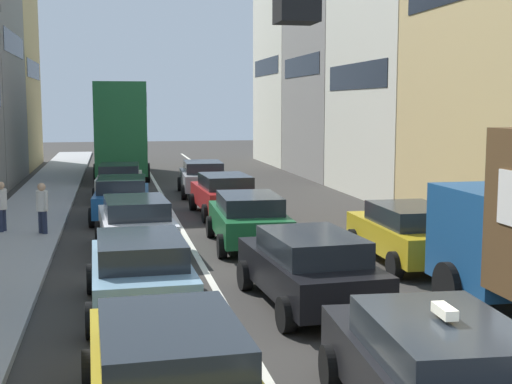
# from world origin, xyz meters

# --- Properties ---
(sidewalk_left) EXTENTS (2.60, 64.00, 0.14)m
(sidewalk_left) POSITION_xyz_m (-6.70, 20.00, 0.07)
(sidewalk_left) COLOR #9C9C9C
(sidewalk_left) RESTS_ON ground
(lane_stripe_left) EXTENTS (0.16, 60.00, 0.01)m
(lane_stripe_left) POSITION_xyz_m (-1.70, 20.00, 0.01)
(lane_stripe_left) COLOR silver
(lane_stripe_left) RESTS_ON ground
(lane_stripe_right) EXTENTS (0.16, 60.00, 0.01)m
(lane_stripe_right) POSITION_xyz_m (1.70, 20.00, 0.01)
(lane_stripe_right) COLOR silver
(lane_stripe_right) RESTS_ON ground
(building_row_right) EXTENTS (7.20, 43.90, 14.08)m
(building_row_right) POSITION_xyz_m (9.90, 21.95, 5.89)
(building_row_right) COLOR beige
(building_row_right) RESTS_ON ground
(traffic_light_pole) EXTENTS (3.58, 0.38, 5.50)m
(traffic_light_pole) POSITION_xyz_m (-4.45, -1.68, 3.82)
(traffic_light_pole) COLOR #2D2D33
(traffic_light_pole) RESTS_ON ground
(taxi_centre_lane_front) EXTENTS (2.30, 4.41, 1.66)m
(taxi_centre_lane_front) POSITION_xyz_m (-0.09, 0.90, 0.80)
(taxi_centre_lane_front) COLOR black
(taxi_centre_lane_front) RESTS_ON ground
(sedan_left_lane_front) EXTENTS (2.17, 4.36, 1.49)m
(sedan_left_lane_front) POSITION_xyz_m (-3.23, 1.49, 0.80)
(sedan_left_lane_front) COLOR #B29319
(sedan_left_lane_front) RESTS_ON ground
(sedan_centre_lane_second) EXTENTS (2.27, 4.40, 1.49)m
(sedan_centre_lane_second) POSITION_xyz_m (-0.08, 6.47, 0.80)
(sedan_centre_lane_second) COLOR black
(sedan_centre_lane_second) RESTS_ON ground
(wagon_left_lane_second) EXTENTS (2.15, 4.34, 1.49)m
(wagon_left_lane_second) POSITION_xyz_m (-3.35, 6.80, 0.80)
(wagon_left_lane_second) COLOR #759EB7
(wagon_left_lane_second) RESTS_ON ground
(hatchback_centre_lane_third) EXTENTS (2.19, 4.36, 1.49)m
(hatchback_centre_lane_third) POSITION_xyz_m (-0.11, 12.49, 0.80)
(hatchback_centre_lane_third) COLOR #19592D
(hatchback_centre_lane_third) RESTS_ON ground
(sedan_left_lane_third) EXTENTS (2.25, 4.39, 1.49)m
(sedan_left_lane_third) POSITION_xyz_m (-3.24, 12.31, 0.80)
(sedan_left_lane_third) COLOR silver
(sedan_left_lane_third) RESTS_ON ground
(coupe_centre_lane_fourth) EXTENTS (2.19, 4.36, 1.49)m
(coupe_centre_lane_fourth) POSITION_xyz_m (0.10, 18.06, 0.80)
(coupe_centre_lane_fourth) COLOR #A51E1E
(coupe_centre_lane_fourth) RESTS_ON ground
(sedan_left_lane_fourth) EXTENTS (2.23, 4.38, 1.49)m
(sedan_left_lane_fourth) POSITION_xyz_m (-3.51, 17.86, 0.80)
(sedan_left_lane_fourth) COLOR #194C8C
(sedan_left_lane_fourth) RESTS_ON ground
(sedan_centre_lane_fifth) EXTENTS (2.21, 4.37, 1.49)m
(sedan_centre_lane_fifth) POSITION_xyz_m (0.08, 23.97, 0.80)
(sedan_centre_lane_fifth) COLOR gray
(sedan_centre_lane_fifth) RESTS_ON ground
(sedan_left_lane_fifth) EXTENTS (2.24, 4.39, 1.49)m
(sedan_left_lane_fifth) POSITION_xyz_m (-3.52, 23.37, 0.80)
(sedan_left_lane_fifth) COLOR beige
(sedan_left_lane_fifth) RESTS_ON ground
(sedan_right_lane_behind_truck) EXTENTS (2.12, 4.33, 1.49)m
(sedan_right_lane_behind_truck) POSITION_xyz_m (3.39, 9.56, 0.80)
(sedan_right_lane_behind_truck) COLOR #B29319
(sedan_right_lane_behind_truck) RESTS_ON ground
(bus_mid_queue_primary) EXTENTS (2.97, 10.55, 5.06)m
(bus_mid_queue_primary) POSITION_xyz_m (-3.28, 32.60, 2.83)
(bus_mid_queue_primary) COLOR #1E6033
(bus_mid_queue_primary) RESTS_ON ground
(pedestrian_near_kerb) EXTENTS (0.34, 0.51, 1.66)m
(pedestrian_near_kerb) POSITION_xyz_m (-7.14, 15.54, 0.95)
(pedestrian_near_kerb) COLOR #262D47
(pedestrian_near_kerb) RESTS_ON ground
(pedestrian_far_sidewalk) EXTENTS (0.37, 0.44, 1.66)m
(pedestrian_far_sidewalk) POSITION_xyz_m (-5.90, 14.95, 0.95)
(pedestrian_far_sidewalk) COLOR #262D47
(pedestrian_far_sidewalk) RESTS_ON ground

